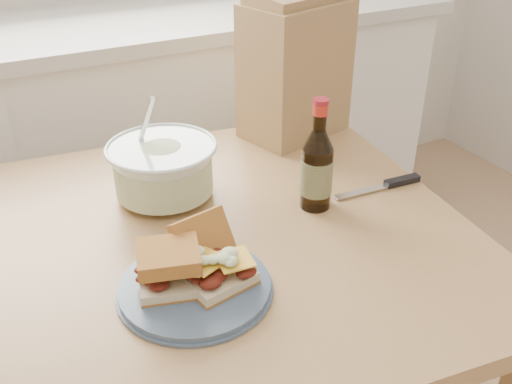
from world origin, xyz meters
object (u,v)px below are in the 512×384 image
dining_table (233,274)px  paper_bag (295,71)px  coleslaw_bowl (163,171)px  beer_bottle (317,168)px  plate (195,287)px

dining_table → paper_bag: paper_bag is taller
dining_table → coleslaw_bowl: 0.25m
paper_bag → dining_table: bearing=-150.5°
beer_bottle → paper_bag: (0.15, 0.33, 0.08)m
dining_table → plate: bearing=-126.9°
dining_table → paper_bag: 0.55m
coleslaw_bowl → beer_bottle: bearing=-35.2°
coleslaw_bowl → plate: bearing=-101.4°
plate → dining_table: bearing=45.8°
dining_table → paper_bag: (0.34, 0.33, 0.27)m
dining_table → beer_bottle: (0.19, -0.00, 0.20)m
plate → coleslaw_bowl: bearing=78.6°
dining_table → plate: size_ratio=4.02×
dining_table → coleslaw_bowl: (-0.07, 0.18, 0.17)m
plate → coleslaw_bowl: coleslaw_bowl is taller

